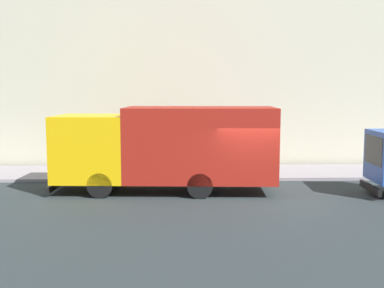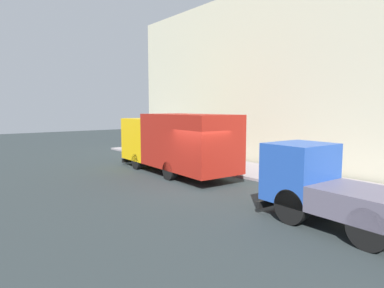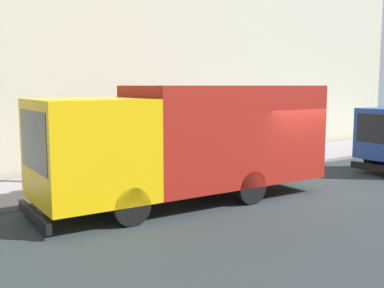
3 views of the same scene
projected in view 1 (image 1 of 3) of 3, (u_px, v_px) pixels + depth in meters
name	position (u px, v px, depth m)	size (l,w,h in m)	color
ground	(252.00, 198.00, 16.47)	(80.00, 80.00, 0.00)	#262E30
sidewalk	(236.00, 172.00, 21.20)	(3.55, 30.00, 0.13)	gray
building_facade	(231.00, 57.00, 22.84)	(0.50, 30.00, 10.80)	#BCB89D
large_utility_truck	(167.00, 145.00, 17.34)	(2.96, 8.36, 3.17)	#E5AE0C
pedestrian_walking	(108.00, 148.00, 21.86)	(0.50, 0.50, 1.79)	#463758
pedestrian_standing	(142.00, 150.00, 21.80)	(0.56, 0.56, 1.70)	#46384F
traffic_cone_orange	(108.00, 169.00, 19.58)	(0.49, 0.49, 0.69)	orange
street_sign_post	(171.00, 140.00, 19.54)	(0.44, 0.08, 2.66)	#4C5156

